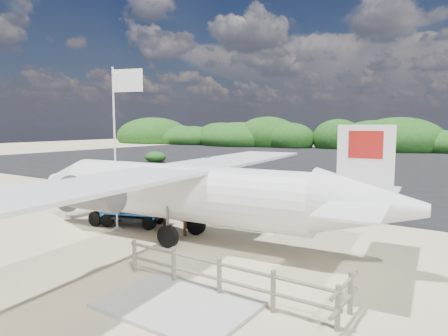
# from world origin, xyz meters

# --- Properties ---
(ground) EXTENTS (160.00, 160.00, 0.00)m
(ground) POSITION_xyz_m (0.00, 0.00, 0.00)
(ground) COLOR beige
(asphalt_apron) EXTENTS (90.00, 50.00, 0.04)m
(asphalt_apron) POSITION_xyz_m (0.00, 30.00, 0.00)
(asphalt_apron) COLOR #B2B2B2
(asphalt_apron) RESTS_ON ground
(lagoon) EXTENTS (9.00, 7.00, 0.40)m
(lagoon) POSITION_xyz_m (-9.00, 1.50, 0.00)
(lagoon) COLOR #B2B2B2
(lagoon) RESTS_ON ground
(walkway_pad) EXTENTS (3.50, 2.50, 0.10)m
(walkway_pad) POSITION_xyz_m (5.50, -6.00, 0.00)
(walkway_pad) COLOR #B2B2B2
(walkway_pad) RESTS_ON ground
(vegetation_band) EXTENTS (124.00, 8.00, 4.40)m
(vegetation_band) POSITION_xyz_m (0.00, 55.00, 0.00)
(vegetation_band) COLOR #B2B2B2
(vegetation_band) RESTS_ON ground
(fence) EXTENTS (6.40, 2.00, 1.10)m
(fence) POSITION_xyz_m (6.00, -5.00, 0.00)
(fence) COLOR #B2B2B2
(fence) RESTS_ON ground
(baggage_cart) EXTENTS (3.03, 2.34, 1.34)m
(baggage_cart) POSITION_xyz_m (-1.07, -1.20, 0.00)
(baggage_cart) COLOR #0B4AAE
(baggage_cart) RESTS_ON ground
(flagpole) EXTENTS (1.41, 0.90, 6.55)m
(flagpole) POSITION_xyz_m (-1.11, -2.07, 0.00)
(flagpole) COLOR white
(flagpole) RESTS_ON ground
(signboard) EXTENTS (1.83, 0.81, 1.55)m
(signboard) POSITION_xyz_m (1.02, -0.97, 0.00)
(signboard) COLOR #5A2E19
(signboard) RESTS_ON ground
(crew_a) EXTENTS (0.81, 0.64, 1.94)m
(crew_a) POSITION_xyz_m (-2.44, 2.43, 0.97)
(crew_a) COLOR #13154A
(crew_a) RESTS_ON ground
(crew_b) EXTENTS (0.90, 0.77, 1.61)m
(crew_b) POSITION_xyz_m (2.39, 4.12, 0.80)
(crew_b) COLOR #13154A
(crew_b) RESTS_ON ground
(crew_c) EXTENTS (1.07, 0.56, 1.74)m
(crew_c) POSITION_xyz_m (3.45, 2.36, 0.87)
(crew_c) COLOR #13154A
(crew_c) RESTS_ON ground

